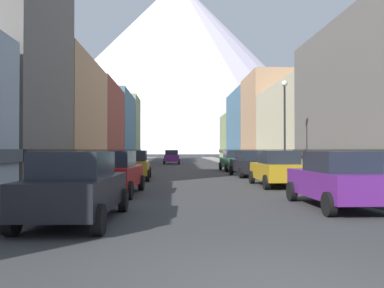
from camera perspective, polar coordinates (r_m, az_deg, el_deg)
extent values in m
cube|color=gray|center=(40.51, -9.62, -3.28)|extent=(2.50, 100.00, 0.15)
cube|color=gray|center=(40.92, 8.06, -3.26)|extent=(2.50, 100.00, 0.15)
cube|color=tan|center=(32.72, -20.28, 3.74)|extent=(7.46, 12.23, 8.80)
cube|color=brown|center=(32.62, -20.30, -1.17)|extent=(7.76, 12.23, 0.50)
cube|color=brown|center=(44.99, -15.99, 2.60)|extent=(8.43, 12.81, 8.96)
cube|color=#3B1B16|center=(44.92, -16.01, -1.07)|extent=(8.73, 12.81, 0.50)
cube|color=slate|center=(58.34, -12.84, 2.29)|extent=(8.30, 13.84, 9.93)
cube|color=#22333F|center=(58.26, -12.85, -1.02)|extent=(8.60, 13.84, 0.50)
cube|color=#8C9966|center=(70.14, -10.51, 2.19)|extent=(6.84, 9.31, 10.98)
cube|color=#3F442D|center=(70.05, -10.52, -0.99)|extent=(7.14, 9.31, 0.50)
cube|color=beige|center=(37.49, 16.31, 2.26)|extent=(6.65, 13.51, 7.64)
cube|color=#595444|center=(37.44, 16.32, -1.13)|extent=(6.95, 13.51, 0.50)
cube|color=tan|center=(49.00, 12.23, 3.37)|extent=(7.44, 9.68, 10.78)
cube|color=brown|center=(48.88, 12.24, -1.06)|extent=(7.74, 9.68, 0.50)
cube|color=slate|center=(60.77, 8.79, 2.44)|extent=(6.40, 13.77, 10.54)
cube|color=#22333F|center=(60.67, 8.80, -1.02)|extent=(6.70, 13.77, 0.50)
cube|color=#8C9966|center=(72.52, 7.35, 0.93)|extent=(7.51, 8.93, 8.06)
cube|color=#3F442D|center=(72.49, 7.36, -0.99)|extent=(7.81, 8.93, 0.50)
cube|color=black|center=(10.57, -16.18, -6.71)|extent=(1.98, 4.46, 0.80)
cube|color=#1E232D|center=(10.28, -16.54, -2.85)|extent=(1.67, 2.25, 0.64)
cylinder|color=black|center=(12.44, -18.29, -7.66)|extent=(0.24, 0.69, 0.68)
cylinder|color=black|center=(12.03, -9.81, -7.92)|extent=(0.24, 0.69, 0.68)
cylinder|color=black|center=(9.38, -24.43, -9.89)|extent=(0.24, 0.69, 0.68)
cylinder|color=black|center=(8.82, -13.21, -10.53)|extent=(0.24, 0.69, 0.68)
cube|color=#9E1111|center=(16.58, -11.20, -4.57)|extent=(2.06, 4.49, 0.80)
cube|color=#1E232D|center=(16.30, -11.37, -2.10)|extent=(1.71, 2.28, 0.64)
cylinder|color=black|center=(18.41, -13.00, -5.44)|extent=(0.25, 0.69, 0.68)
cylinder|color=black|center=(18.08, -7.29, -5.54)|extent=(0.25, 0.69, 0.68)
cylinder|color=black|center=(15.23, -15.86, -6.40)|extent=(0.25, 0.69, 0.68)
cylinder|color=black|center=(14.83, -8.96, -6.57)|extent=(0.25, 0.69, 0.68)
cube|color=#B28419|center=(24.58, -8.40, -3.35)|extent=(1.96, 4.45, 0.80)
cube|color=#1E232D|center=(24.31, -8.44, -1.68)|extent=(1.66, 2.24, 0.64)
cylinder|color=black|center=(26.33, -10.14, -4.05)|extent=(0.24, 0.69, 0.68)
cylinder|color=black|center=(26.20, -6.12, -4.07)|extent=(0.24, 0.69, 0.68)
cylinder|color=black|center=(23.05, -10.99, -4.51)|extent=(0.24, 0.69, 0.68)
cylinder|color=black|center=(22.91, -6.40, -4.54)|extent=(0.24, 0.69, 0.68)
cube|color=#591E72|center=(13.40, 20.02, -5.43)|extent=(1.89, 4.42, 0.80)
cube|color=#1E232D|center=(13.14, 20.44, -2.38)|extent=(1.62, 2.22, 0.64)
cylinder|color=black|center=(14.67, 14.13, -6.62)|extent=(0.23, 0.68, 0.68)
cylinder|color=black|center=(15.31, 20.75, -6.35)|extent=(0.23, 0.68, 0.68)
cylinder|color=black|center=(11.58, 19.07, -8.17)|extent=(0.23, 0.68, 0.68)
cube|color=#B28419|center=(20.31, 12.06, -3.87)|extent=(1.85, 4.40, 0.80)
cube|color=#1E232D|center=(20.04, 12.23, -1.86)|extent=(1.61, 2.20, 0.64)
cylinder|color=black|center=(21.73, 8.58, -4.74)|extent=(0.22, 0.68, 0.68)
cylinder|color=black|center=(22.16, 13.27, -4.65)|extent=(0.22, 0.68, 0.68)
cylinder|color=black|center=(18.51, 10.61, -5.42)|extent=(0.22, 0.68, 0.68)
cylinder|color=black|center=(19.02, 16.03, -5.28)|extent=(0.22, 0.68, 0.68)
cube|color=black|center=(27.38, 8.19, -3.09)|extent=(2.04, 4.48, 0.80)
cube|color=#1E232D|center=(27.12, 8.31, -1.59)|extent=(1.70, 2.27, 0.64)
cylinder|color=black|center=(28.82, 5.64, -3.77)|extent=(0.25, 0.69, 0.68)
cylinder|color=black|center=(29.22, 9.20, -3.73)|extent=(0.25, 0.69, 0.68)
cylinder|color=black|center=(25.59, 7.04, -4.15)|extent=(0.25, 0.69, 0.68)
cylinder|color=black|center=(26.04, 11.01, -4.08)|extent=(0.25, 0.69, 0.68)
cube|color=#265933|center=(34.09, 6.03, -2.64)|extent=(1.95, 4.45, 0.80)
cube|color=#1E232D|center=(33.83, 6.11, -1.44)|extent=(1.66, 2.24, 0.64)
cylinder|color=black|center=(35.59, 4.10, -3.21)|extent=(0.24, 0.69, 0.68)
cylinder|color=black|center=(35.90, 7.02, -3.19)|extent=(0.24, 0.69, 0.68)
cylinder|color=black|center=(32.33, 4.94, -3.45)|extent=(0.24, 0.69, 0.68)
cylinder|color=black|center=(32.67, 8.14, -3.42)|extent=(0.24, 0.69, 0.68)
cube|color=#591E72|center=(50.85, -2.94, -2.04)|extent=(1.84, 4.40, 0.80)
cube|color=#1E232D|center=(51.09, -2.94, -1.23)|extent=(1.60, 2.20, 0.64)
cylinder|color=black|center=(49.21, -1.88, -2.55)|extent=(0.22, 0.68, 0.68)
cylinder|color=black|center=(49.22, -4.03, -2.54)|extent=(0.22, 0.68, 0.68)
cylinder|color=black|center=(52.51, -1.93, -2.44)|extent=(0.22, 0.68, 0.68)
cylinder|color=black|center=(52.52, -3.94, -2.44)|extent=(0.22, 0.68, 0.68)
cylinder|color=black|center=(24.59, 13.15, 1.70)|extent=(0.12, 0.12, 5.50)
sphere|color=white|center=(24.89, 13.13, 8.45)|extent=(0.36, 0.36, 0.36)
cone|color=silver|center=(271.09, -2.04, 11.17)|extent=(217.06, 217.06, 116.22)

